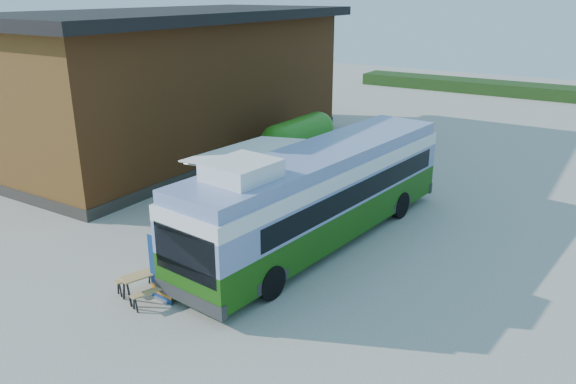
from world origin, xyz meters
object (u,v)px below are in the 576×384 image
Objects in this scene: banner at (160,276)px; person_b at (334,190)px; person_a at (361,159)px; slurry_tanker at (298,136)px; bus at (320,192)px; picnic_table at (142,280)px.

person_b is at bearing 89.68° from banner.
person_a is (-0.17, 13.69, 0.02)m from banner.
person_b is 0.32× the size of slurry_tanker.
bus is at bearing 26.19° from person_b.
person_b is at bearing -46.21° from slurry_tanker.
picnic_table is 13.85m from person_a.
banner is at bearing -146.71° from person_a.
picnic_table is at bearing -159.65° from banner.
person_b reaches higher than person_a.
picnic_table is 0.86× the size of person_b.
person_b is (1.56, 8.88, 0.39)m from picnic_table.
banner reaches higher than person_b.
banner is at bearing 33.29° from picnic_table.
person_b is at bearing 113.37° from bus.
picnic_table is at bearing -105.25° from bus.
person_b is (-0.84, 2.70, -0.90)m from bus.
bus reaches higher than banner.
slurry_tanker is at bearing 111.27° from person_a.
bus is 7.81× the size of picnic_table.
bus reaches higher than person_b.
picnic_table is 0.99× the size of person_a.
banner reaches higher than picnic_table.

